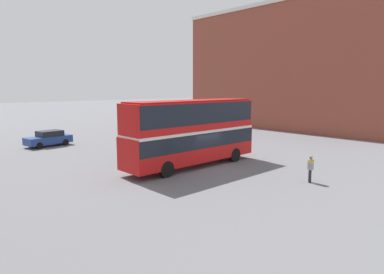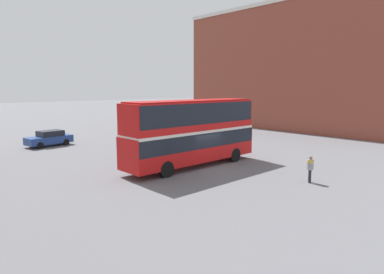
{
  "view_description": "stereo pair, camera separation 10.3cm",
  "coord_description": "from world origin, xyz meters",
  "px_view_note": "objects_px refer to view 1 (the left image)",
  "views": [
    {
      "loc": [
        -17.19,
        -17.98,
        5.92
      ],
      "look_at": [
        -0.5,
        0.69,
        2.23
      ],
      "focal_mm": 32.0,
      "sensor_mm": 36.0,
      "label": 1
    },
    {
      "loc": [
        -17.11,
        -18.05,
        5.92
      ],
      "look_at": [
        -0.5,
        0.69,
        2.23
      ],
      "focal_mm": 32.0,
      "sensor_mm": 36.0,
      "label": 2
    }
  ],
  "objects_px": {
    "parked_car_kerb_far": "(145,130)",
    "pedestrian_foreground": "(310,166)",
    "double_decker_bus": "(192,129)",
    "parked_car_side_street": "(178,138)",
    "parked_car_kerb_near": "(49,138)"
  },
  "relations": [
    {
      "from": "parked_car_kerb_near",
      "to": "parked_car_side_street",
      "type": "xyz_separation_m",
      "value": [
        9.96,
        -8.26,
        -0.02
      ]
    },
    {
      "from": "pedestrian_foreground",
      "to": "double_decker_bus",
      "type": "bearing_deg",
      "value": -17.71
    },
    {
      "from": "parked_car_kerb_near",
      "to": "parked_car_side_street",
      "type": "height_order",
      "value": "parked_car_kerb_near"
    },
    {
      "from": "parked_car_kerb_far",
      "to": "pedestrian_foreground",
      "type": "bearing_deg",
      "value": 91.11
    },
    {
      "from": "pedestrian_foreground",
      "to": "parked_car_kerb_far",
      "type": "height_order",
      "value": "pedestrian_foreground"
    },
    {
      "from": "parked_car_side_street",
      "to": "parked_car_kerb_near",
      "type": "bearing_deg",
      "value": -32.75
    },
    {
      "from": "parked_car_kerb_near",
      "to": "parked_car_kerb_far",
      "type": "xyz_separation_m",
      "value": [
        11.01,
        -0.79,
        0.02
      ]
    },
    {
      "from": "parked_car_kerb_far",
      "to": "parked_car_side_street",
      "type": "relative_size",
      "value": 1.07
    },
    {
      "from": "double_decker_bus",
      "to": "parked_car_side_street",
      "type": "bearing_deg",
      "value": 55.48
    },
    {
      "from": "double_decker_bus",
      "to": "parked_car_side_street",
      "type": "distance_m",
      "value": 9.67
    },
    {
      "from": "parked_car_kerb_near",
      "to": "parked_car_kerb_far",
      "type": "bearing_deg",
      "value": 167.56
    },
    {
      "from": "double_decker_bus",
      "to": "pedestrian_foreground",
      "type": "bearing_deg",
      "value": -73.85
    },
    {
      "from": "double_decker_bus",
      "to": "pedestrian_foreground",
      "type": "distance_m",
      "value": 8.72
    },
    {
      "from": "parked_car_kerb_near",
      "to": "parked_car_side_street",
      "type": "distance_m",
      "value": 12.95
    },
    {
      "from": "pedestrian_foreground",
      "to": "parked_car_side_street",
      "type": "relative_size",
      "value": 0.38
    }
  ]
}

